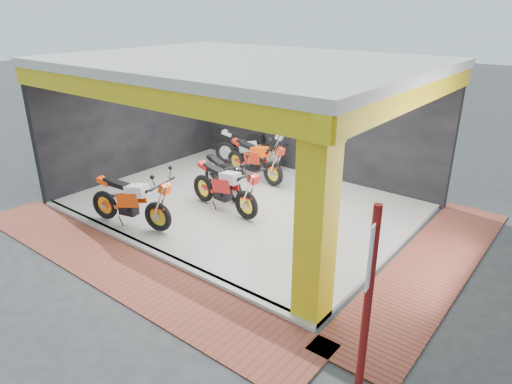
# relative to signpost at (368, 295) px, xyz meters

# --- Properties ---
(ground) EXTENTS (80.00, 80.00, 0.00)m
(ground) POSITION_rel_signpost_xyz_m (-5.05, 1.64, -1.47)
(ground) COLOR #2D2D30
(ground) RESTS_ON ground
(showroom_floor) EXTENTS (8.00, 6.00, 0.10)m
(showroom_floor) POSITION_rel_signpost_xyz_m (-5.05, 3.64, -1.42)
(showroom_floor) COLOR silver
(showroom_floor) RESTS_ON ground
(showroom_ceiling) EXTENTS (8.40, 6.40, 0.20)m
(showroom_ceiling) POSITION_rel_signpost_xyz_m (-5.05, 3.64, 2.13)
(showroom_ceiling) COLOR beige
(showroom_ceiling) RESTS_ON corner_column
(back_wall) EXTENTS (8.20, 0.20, 3.50)m
(back_wall) POSITION_rel_signpost_xyz_m (-5.05, 6.74, 0.28)
(back_wall) COLOR black
(back_wall) RESTS_ON ground
(left_wall) EXTENTS (0.20, 6.20, 3.50)m
(left_wall) POSITION_rel_signpost_xyz_m (-9.15, 3.64, 0.28)
(left_wall) COLOR black
(left_wall) RESTS_ON ground
(corner_column) EXTENTS (0.50, 0.50, 3.50)m
(corner_column) POSITION_rel_signpost_xyz_m (-1.30, 0.89, 0.28)
(corner_column) COLOR gold
(corner_column) RESTS_ON ground
(header_beam_front) EXTENTS (8.40, 0.30, 0.40)m
(header_beam_front) POSITION_rel_signpost_xyz_m (-5.05, 0.64, 1.83)
(header_beam_front) COLOR gold
(header_beam_front) RESTS_ON corner_column
(header_beam_right) EXTENTS (0.30, 6.40, 0.40)m
(header_beam_right) POSITION_rel_signpost_xyz_m (-1.05, 3.64, 1.83)
(header_beam_right) COLOR gold
(header_beam_right) RESTS_ON corner_column
(floor_kerb) EXTENTS (8.00, 0.20, 0.10)m
(floor_kerb) POSITION_rel_signpost_xyz_m (-5.05, 0.62, -1.42)
(floor_kerb) COLOR silver
(floor_kerb) RESTS_ON ground
(paver_front) EXTENTS (9.00, 1.40, 0.03)m
(paver_front) POSITION_rel_signpost_xyz_m (-5.05, -0.16, -1.46)
(paver_front) COLOR brown
(paver_front) RESTS_ON ground
(paver_right) EXTENTS (1.40, 7.00, 0.03)m
(paver_right) POSITION_rel_signpost_xyz_m (-0.25, 3.64, -1.46)
(paver_right) COLOR brown
(paver_right) RESTS_ON ground
(signpost) EXTENTS (0.11, 0.38, 2.69)m
(signpost) POSITION_rel_signpost_xyz_m (0.00, 0.00, 0.00)
(signpost) COLOR maroon
(signpost) RESTS_ON ground
(moto_hero) EXTENTS (2.47, 1.37, 1.42)m
(moto_hero) POSITION_rel_signpost_xyz_m (-5.50, 1.25, -0.66)
(moto_hero) COLOR #FF490A
(moto_hero) RESTS_ON showroom_floor
(moto_row_a) EXTENTS (2.44, 1.09, 1.45)m
(moto_row_a) POSITION_rel_signpost_xyz_m (-4.37, 2.94, -0.65)
(moto_row_a) COLOR red
(moto_row_a) RESTS_ON showroom_floor
(moto_row_b) EXTENTS (2.16, 1.38, 1.24)m
(moto_row_b) POSITION_rel_signpost_xyz_m (-5.24, 3.54, -0.75)
(moto_row_b) COLOR black
(moto_row_b) RESTS_ON showroom_floor
(moto_row_c) EXTENTS (2.42, 1.14, 1.43)m
(moto_row_c) POSITION_rel_signpost_xyz_m (-5.16, 5.08, -0.66)
(moto_row_c) COLOR #B22513
(moto_row_c) RESTS_ON showroom_floor
(moto_row_d) EXTENTS (2.56, 1.50, 1.47)m
(moto_row_d) POSITION_rel_signpost_xyz_m (-5.99, 6.14, -0.64)
(moto_row_d) COLOR #B4B7BC
(moto_row_d) RESTS_ON showroom_floor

